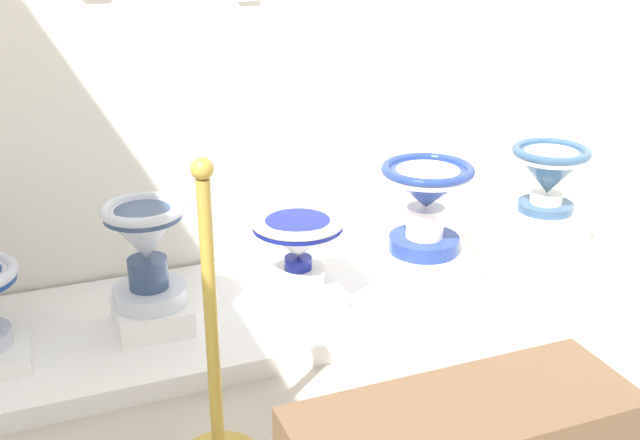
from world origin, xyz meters
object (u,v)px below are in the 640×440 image
at_px(plinth_block_tall_cobalt, 543,228).
at_px(antique_toilet_leftmost, 145,243).
at_px(plinth_block_rightmost, 423,260).
at_px(stanchion_post_near_left, 215,382).
at_px(antique_toilet_tall_cobalt, 549,171).
at_px(plinth_block_squat_floral, 298,290).
at_px(antique_toilet_squat_floral, 298,237).
at_px(plinth_block_leftmost, 152,314).
at_px(antique_toilet_rightmost, 426,195).

bearing_deg(plinth_block_tall_cobalt, antique_toilet_leftmost, -177.14).
height_order(plinth_block_rightmost, stanchion_post_near_left, stanchion_post_near_left).
xyz_separation_m(plinth_block_tall_cobalt, antique_toilet_tall_cobalt, (0.00, 0.00, 0.29)).
xyz_separation_m(plinth_block_squat_floral, antique_toilet_squat_floral, (0.00, 0.00, 0.24)).
bearing_deg(plinth_block_tall_cobalt, plinth_block_leftmost, -177.14).
distance_m(plinth_block_leftmost, plinth_block_rightmost, 1.25).
bearing_deg(plinth_block_tall_cobalt, antique_toilet_rightmost, -176.92).
distance_m(plinth_block_leftmost, antique_toilet_squat_floral, 0.66).
relative_size(antique_toilet_rightmost, antique_toilet_tall_cobalt, 1.12).
relative_size(plinth_block_squat_floral, stanchion_post_near_left, 0.36).
distance_m(antique_toilet_leftmost, antique_toilet_squat_floral, 0.62).
bearing_deg(antique_toilet_leftmost, stanchion_post_near_left, -85.87).
bearing_deg(plinth_block_leftmost, plinth_block_rightmost, 2.74).
height_order(antique_toilet_leftmost, antique_toilet_tall_cobalt, antique_toilet_leftmost).
bearing_deg(plinth_block_rightmost, plinth_block_leftmost, -177.26).
relative_size(antique_toilet_rightmost, plinth_block_tall_cobalt, 1.23).
distance_m(plinth_block_leftmost, antique_toilet_tall_cobalt, 1.96).
relative_size(plinth_block_squat_floral, plinth_block_rightmost, 0.95).
distance_m(plinth_block_squat_floral, antique_toilet_rightmost, 0.71).
bearing_deg(antique_toilet_squat_floral, plinth_block_rightmost, 6.03).
bearing_deg(plinth_block_leftmost, antique_toilet_leftmost, 90.00).
relative_size(plinth_block_rightmost, plinth_block_tall_cobalt, 1.14).
distance_m(plinth_block_squat_floral, plinth_block_rightmost, 0.63).
distance_m(antique_toilet_squat_floral, antique_toilet_tall_cobalt, 1.32).
height_order(plinth_block_squat_floral, antique_toilet_tall_cobalt, antique_toilet_tall_cobalt).
bearing_deg(plinth_block_squat_floral, antique_toilet_tall_cobalt, 4.50).
xyz_separation_m(plinth_block_leftmost, plinth_block_rightmost, (1.25, 0.06, -0.00)).
bearing_deg(antique_toilet_tall_cobalt, plinth_block_leftmost, -177.14).
xyz_separation_m(antique_toilet_tall_cobalt, stanchion_post_near_left, (-1.87, -0.90, -0.16)).
bearing_deg(plinth_block_squat_floral, antique_toilet_squat_floral, 63.43).
bearing_deg(antique_toilet_tall_cobalt, plinth_block_tall_cobalt, -90.00).
xyz_separation_m(plinth_block_leftmost, antique_toilet_squat_floral, (0.62, -0.01, 0.24)).
xyz_separation_m(antique_toilet_rightmost, plinth_block_tall_cobalt, (0.68, 0.04, -0.28)).
bearing_deg(antique_toilet_rightmost, stanchion_post_near_left, -143.99).
relative_size(plinth_block_leftmost, plinth_block_rightmost, 0.83).
relative_size(antique_toilet_leftmost, plinth_block_rightmost, 1.09).
height_order(plinth_block_squat_floral, stanchion_post_near_left, stanchion_post_near_left).
bearing_deg(plinth_block_squat_floral, antique_toilet_leftmost, 179.37).
bearing_deg(plinth_block_squat_floral, plinth_block_leftmost, 179.37).
xyz_separation_m(plinth_block_squat_floral, antique_toilet_rightmost, (0.63, 0.07, 0.32)).
relative_size(plinth_block_rightmost, stanchion_post_near_left, 0.37).
bearing_deg(antique_toilet_squat_floral, antique_toilet_rightmost, 6.03).
height_order(plinth_block_leftmost, plinth_block_tall_cobalt, plinth_block_tall_cobalt).
height_order(antique_toilet_leftmost, antique_toilet_rightmost, antique_toilet_leftmost).
relative_size(plinth_block_squat_floral, antique_toilet_rightmost, 0.88).
relative_size(antique_toilet_squat_floral, plinth_block_rightmost, 1.03).
relative_size(antique_toilet_squat_floral, antique_toilet_tall_cobalt, 1.07).
bearing_deg(plinth_block_leftmost, antique_toilet_rightmost, 2.74).
height_order(plinth_block_leftmost, antique_toilet_squat_floral, antique_toilet_squat_floral).
bearing_deg(antique_toilet_tall_cobalt, plinth_block_squat_floral, -175.50).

